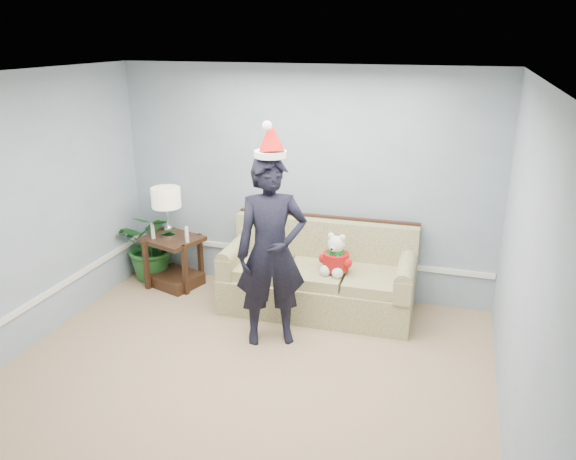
# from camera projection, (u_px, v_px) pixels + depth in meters

# --- Properties ---
(room_shell) EXTENTS (4.54, 5.04, 2.74)m
(room_shell) POSITION_uv_depth(u_px,v_px,m) (215.00, 261.00, 4.34)
(room_shell) COLOR #9E8165
(room_shell) RESTS_ON ground
(wainscot_trim) EXTENTS (4.49, 4.99, 0.06)m
(wainscot_trim) POSITION_uv_depth(u_px,v_px,m) (164.00, 286.00, 6.03)
(wainscot_trim) COLOR white
(wainscot_trim) RESTS_ON room_shell
(sofa) EXTENTS (2.16, 0.97, 1.00)m
(sofa) POSITION_uv_depth(u_px,v_px,m) (319.00, 279.00, 6.43)
(sofa) COLOR #626A32
(sofa) RESTS_ON room_shell
(side_table) EXTENTS (0.80, 0.73, 0.64)m
(side_table) POSITION_uv_depth(u_px,v_px,m) (174.00, 266.00, 7.04)
(side_table) COLOR #362413
(side_table) RESTS_ON room_shell
(table_lamp) EXTENTS (0.35, 0.35, 0.63)m
(table_lamp) POSITION_uv_depth(u_px,v_px,m) (166.00, 200.00, 6.77)
(table_lamp) COLOR silver
(table_lamp) RESTS_ON side_table
(candle_pair) EXTENTS (0.51, 0.05, 0.20)m
(candle_pair) POSITION_uv_depth(u_px,v_px,m) (170.00, 233.00, 6.78)
(candle_pair) COLOR silver
(candle_pair) RESTS_ON side_table
(houseplant) EXTENTS (0.87, 0.77, 0.91)m
(houseplant) POSITION_uv_depth(u_px,v_px,m) (153.00, 245.00, 7.17)
(houseplant) COLOR #205A25
(houseplant) RESTS_ON room_shell
(man) EXTENTS (0.83, 0.72, 1.93)m
(man) POSITION_uv_depth(u_px,v_px,m) (271.00, 253.00, 5.53)
(man) COLOR black
(man) RESTS_ON room_shell
(santa_hat) EXTENTS (0.41, 0.43, 0.36)m
(santa_hat) POSITION_uv_depth(u_px,v_px,m) (271.00, 140.00, 5.18)
(santa_hat) COLOR white
(santa_hat) RESTS_ON man
(teddy_bear) EXTENTS (0.33, 0.35, 0.46)m
(teddy_bear) POSITION_uv_depth(u_px,v_px,m) (336.00, 259.00, 6.10)
(teddy_bear) COLOR white
(teddy_bear) RESTS_ON sofa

